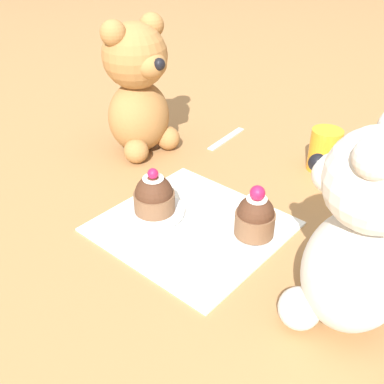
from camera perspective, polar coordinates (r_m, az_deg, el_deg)
ground_plane at (r=0.60m, az=0.00°, el=-4.49°), size 4.00×4.00×0.00m
knitted_placemat at (r=0.60m, az=0.00°, el=-4.26°), size 0.21×0.22×0.01m
teddy_bear_cream at (r=0.45m, az=20.44°, el=-5.55°), size 0.12×0.12×0.22m
teddy_bear_tan at (r=0.75m, az=-6.85°, el=12.92°), size 0.12×0.12×0.22m
cupcake_near_cream_bear at (r=0.57m, az=8.03°, el=-3.12°), size 0.05×0.05×0.07m
saucer_plate at (r=0.62m, az=-4.73°, el=-2.43°), size 0.08×0.08×0.01m
cupcake_near_tan_bear at (r=0.60m, az=-4.83°, el=-0.53°), size 0.06×0.06×0.06m
juice_glass at (r=0.74m, az=16.48°, el=5.14°), size 0.05×0.05×0.07m
teaspoon at (r=0.83m, az=4.40°, el=6.85°), size 0.11×0.02×0.01m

